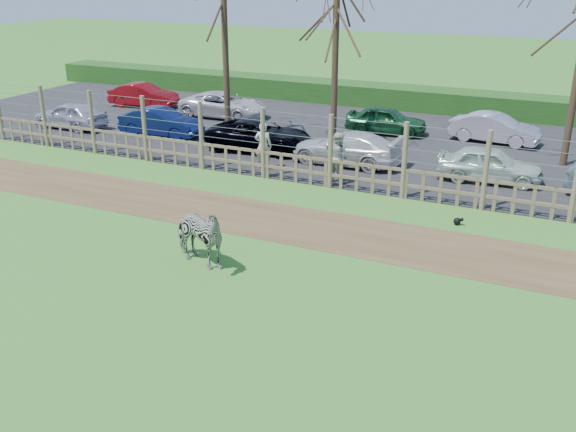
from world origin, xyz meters
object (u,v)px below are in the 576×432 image
at_px(car_0, 70,115).
at_px(car_2, 260,136).
at_px(car_4, 490,164).
at_px(crow, 458,221).
at_px(visitor_a, 263,146).
at_px(zebra, 197,236).
at_px(car_7, 144,95).
at_px(car_11, 495,128).
at_px(car_10, 386,120).
at_px(car_1, 161,122).
at_px(car_8, 224,105).
at_px(tree_mid, 336,23).
at_px(car_3, 346,148).
at_px(tree_left, 224,1).
at_px(visitor_b, 338,157).

height_order(car_0, car_2, same).
bearing_deg(car_4, car_0, 85.03).
relative_size(crow, car_4, 0.08).
bearing_deg(visitor_a, zebra, 93.24).
bearing_deg(car_7, car_4, -112.09).
distance_m(crow, car_11, 9.79).
relative_size(car_10, car_11, 0.97).
bearing_deg(car_4, car_2, 83.52).
relative_size(car_0, car_7, 0.97).
bearing_deg(crow, car_1, 160.60).
relative_size(car_7, car_8, 0.84).
bearing_deg(car_10, zebra, 174.25).
distance_m(zebra, car_7, 19.65).
bearing_deg(car_0, visitor_a, 80.00).
distance_m(tree_mid, zebra, 13.15).
relative_size(car_1, car_8, 0.84).
relative_size(car_0, car_3, 0.85).
relative_size(tree_left, visitor_a, 4.57).
relative_size(tree_mid, visitor_a, 3.96).
distance_m(visitor_a, car_4, 7.94).
relative_size(crow, car_11, 0.08).
height_order(car_7, car_11, same).
bearing_deg(visitor_a, car_10, -122.06).
xyz_separation_m(tree_mid, car_1, (-7.14, -2.21, -4.23)).
relative_size(tree_mid, visitor_b, 3.96).
bearing_deg(crow, car_8, 144.99).
relative_size(car_7, car_10, 1.03).
bearing_deg(car_2, tree_mid, -46.85).
bearing_deg(zebra, visitor_a, 31.37).
height_order(tree_left, car_3, tree_left).
bearing_deg(car_1, visitor_b, -109.78).
height_order(car_1, car_4, same).
height_order(tree_mid, car_11, tree_mid).
relative_size(zebra, visitor_b, 1.09).
relative_size(zebra, crow, 6.52).
xyz_separation_m(car_10, car_11, (4.56, 0.43, 0.00)).
distance_m(car_2, car_4, 8.94).
height_order(visitor_b, crow, visitor_b).
xyz_separation_m(tree_mid, visitor_a, (-0.93, -4.64, -3.96)).
height_order(visitor_a, crow, visitor_a).
height_order(car_2, car_10, same).
bearing_deg(zebra, car_2, 34.84).
height_order(car_3, car_10, same).
xyz_separation_m(car_3, car_11, (4.58, 5.52, 0.00)).
height_order(car_1, car_11, same).
xyz_separation_m(zebra, visitor_a, (-2.13, 7.80, 0.11)).
bearing_deg(visitor_a, tree_mid, -113.39).
bearing_deg(visitor_b, crow, 173.61).
height_order(car_2, car_11, same).
bearing_deg(car_0, car_2, 91.55).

